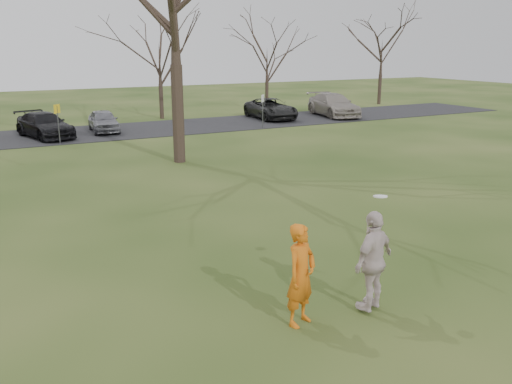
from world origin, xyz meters
TOP-DOWN VIEW (x-y plane):
  - ground at (0.00, 0.00)m, footprint 120.00×120.00m
  - parking_strip at (0.00, 25.00)m, footprint 62.00×6.50m
  - player_defender at (-1.04, 0.29)m, footprint 0.83×0.70m
  - car_3 at (-2.37, 24.57)m, footprint 3.09×5.02m
  - car_4 at (0.98, 25.14)m, footprint 1.78×3.85m
  - car_6 at (12.60, 25.60)m, footprint 2.69×5.18m
  - car_7 at (17.36, 24.81)m, footprint 3.09×5.77m
  - catching_play at (0.43, 0.05)m, footprint 1.24×0.83m
  - sign_yellow at (-2.00, 22.00)m, footprint 0.35×0.35m
  - sign_white at (10.00, 22.00)m, footprint 0.35×0.35m
  - small_tree_row at (4.38, 30.06)m, footprint 55.00×5.90m

SIDE VIEW (x-z plane):
  - ground at x=0.00m, z-range 0.00..0.00m
  - parking_strip at x=0.00m, z-range 0.00..0.04m
  - car_4 at x=0.98m, z-range 0.04..1.32m
  - car_3 at x=-2.37m, z-range 0.04..1.40m
  - car_6 at x=12.60m, z-range 0.04..1.43m
  - car_7 at x=17.36m, z-range 0.04..1.63m
  - player_defender at x=-1.04m, z-range 0.00..1.93m
  - catching_play at x=0.43m, z-range -0.04..2.14m
  - sign_yellow at x=-2.00m, z-range 0.41..2.49m
  - sign_white at x=10.00m, z-range 0.41..2.49m
  - small_tree_row at x=4.38m, z-range -0.36..8.14m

